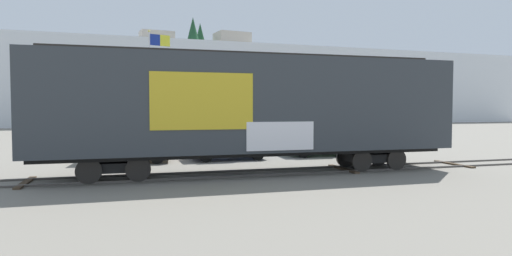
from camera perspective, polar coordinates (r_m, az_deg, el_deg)
ground_plane at (r=17.41m, az=-4.35°, el=-6.30°), size 260.00×260.00×0.00m
track at (r=17.44m, az=-4.74°, el=-6.15°), size 60.01×4.47×0.08m
freight_car at (r=17.55m, az=-0.35°, el=2.95°), size 17.21×3.75×5.00m
flagpole at (r=30.25m, az=-13.52°, el=7.20°), size 1.53×0.48×8.04m
hillside at (r=82.20m, az=-15.73°, el=5.30°), size 146.03×33.60×17.33m
parked_car_tan at (r=22.20m, az=-16.77°, el=-2.20°), size 4.41×2.44×1.76m
parked_car_blue at (r=22.60m, az=-3.85°, el=-2.20°), size 4.03×2.04×1.60m
parked_car_green at (r=24.61m, az=8.66°, el=-1.78°), size 4.26×2.15×1.61m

